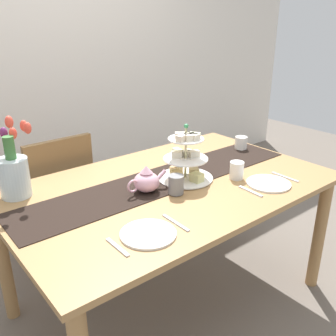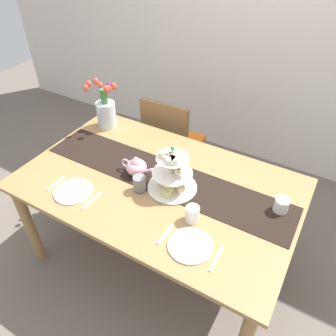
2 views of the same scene
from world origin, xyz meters
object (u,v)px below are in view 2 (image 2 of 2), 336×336
(tiered_cake_stand, at_px, (172,175))
(cream_jug, at_px, (281,205))
(fork_right, at_px, (165,234))
(mug_white_text, at_px, (192,214))
(dining_table, at_px, (158,193))
(fork_left, at_px, (56,184))
(chair_left, at_px, (171,141))
(knife_left, at_px, (92,200))
(tulip_vase, at_px, (106,110))
(mug_grey, at_px, (139,183))
(dinner_plate_right, at_px, (190,246))
(dinner_plate_left, at_px, (73,191))
(knife_right, at_px, (217,258))
(teapot, at_px, (136,167))

(tiered_cake_stand, height_order, cream_jug, tiered_cake_stand)
(fork_right, distance_m, mug_white_text, 0.18)
(dining_table, height_order, fork_left, fork_left)
(chair_left, bearing_deg, knife_left, -85.09)
(tulip_vase, bearing_deg, mug_grey, -37.43)
(cream_jug, relative_size, dinner_plate_right, 0.37)
(dinner_plate_left, xyz_separation_m, knife_right, (0.93, 0.00, -0.00))
(chair_left, xyz_separation_m, dinner_plate_left, (-0.05, -1.08, 0.26))
(chair_left, relative_size, fork_left, 6.07)
(chair_left, relative_size, teapot, 3.82)
(fork_left, xyz_separation_m, mug_white_text, (0.86, 0.16, 0.04))
(tiered_cake_stand, bearing_deg, tulip_vase, 154.98)
(mug_grey, bearing_deg, dinner_plate_left, -146.64)
(knife_right, xyz_separation_m, mug_white_text, (-0.22, 0.16, 0.04))
(chair_left, relative_size, dinner_plate_left, 3.96)
(dinner_plate_left, xyz_separation_m, fork_right, (0.64, 0.00, -0.00))
(knife_right, height_order, mug_white_text, mug_white_text)
(tulip_vase, relative_size, dinner_plate_left, 1.80)
(chair_left, xyz_separation_m, teapot, (0.18, -0.75, 0.31))
(teapot, xyz_separation_m, tulip_vase, (-0.52, 0.36, 0.07))
(dining_table, relative_size, dinner_plate_right, 7.40)
(dining_table, bearing_deg, tulip_vase, 151.89)
(chair_left, distance_m, tiered_cake_stand, 0.94)
(tulip_vase, height_order, mug_white_text, tulip_vase)
(tulip_vase, height_order, cream_jug, tulip_vase)
(tiered_cake_stand, height_order, dinner_plate_right, tiered_cake_stand)
(fork_left, bearing_deg, mug_white_text, 10.59)
(mug_grey, bearing_deg, fork_right, -35.37)
(teapot, distance_m, tulip_vase, 0.64)
(chair_left, bearing_deg, mug_grey, -72.14)
(fork_right, bearing_deg, tiered_cake_stand, 114.14)
(tulip_vase, relative_size, mug_grey, 4.35)
(tulip_vase, bearing_deg, fork_left, -78.21)
(cream_jug, distance_m, mug_white_text, 0.50)
(dining_table, xyz_separation_m, mug_white_text, (0.32, -0.17, 0.14))
(tulip_vase, bearing_deg, knife_left, -57.90)
(teapot, bearing_deg, dinner_plate_left, -125.05)
(tiered_cake_stand, relative_size, cream_jug, 3.58)
(tulip_vase, xyz_separation_m, fork_right, (0.93, -0.69, -0.13))
(chair_left, xyz_separation_m, knife_left, (0.09, -1.08, 0.26))
(fork_right, bearing_deg, chair_left, 118.40)
(mug_grey, bearing_deg, mug_white_text, -8.66)
(dining_table, height_order, tiered_cake_stand, tiered_cake_stand)
(fork_right, relative_size, mug_white_text, 1.58)
(dining_table, relative_size, fork_right, 11.34)
(tiered_cake_stand, bearing_deg, dinner_plate_left, -146.17)
(fork_right, bearing_deg, dinner_plate_right, 0.00)
(dinner_plate_left, bearing_deg, fork_left, 180.00)
(tulip_vase, xyz_separation_m, dinner_plate_left, (0.29, -0.69, -0.13))
(tulip_vase, distance_m, mug_grey, 0.79)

